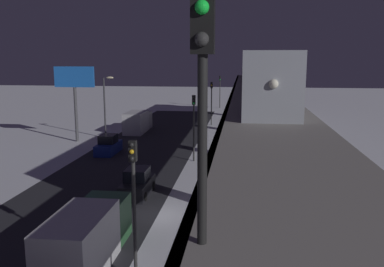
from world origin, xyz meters
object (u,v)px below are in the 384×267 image
object	(u,v)px
sedan_black	(137,184)
delivery_van	(138,122)
traffic_light_near	(134,190)
traffic_light_distant	(220,87)
traffic_light_far	(212,97)
box_truck	(87,237)
sedan_blue	(108,146)
commercial_billboard	(75,84)
traffic_light_mid	(194,118)
rail_signal	(202,79)
subway_train	(256,70)

from	to	relation	value
sedan_black	delivery_van	xyz separation A→B (m)	(6.60, -26.09, 0.56)
traffic_light_near	traffic_light_distant	bearing A→B (deg)	-90.00
delivery_van	traffic_light_far	bearing A→B (deg)	-144.91
delivery_van	traffic_light_far	xyz separation A→B (m)	(-9.50, -6.68, 2.85)
sedan_black	box_truck	xyz separation A→B (m)	(-0.20, 10.42, 0.56)
delivery_van	sedan_blue	bearing A→B (deg)	90.86
box_truck	traffic_light_far	distance (m)	43.36
traffic_light_far	commercial_billboard	xyz separation A→B (m)	(15.04, 14.27, 2.63)
box_truck	delivery_van	xyz separation A→B (m)	(6.80, -36.50, 0.00)
traffic_light_near	traffic_light_mid	xyz separation A→B (m)	(0.00, -22.19, 0.00)
sedan_black	rail_signal	bearing A→B (deg)	-72.63
box_truck	commercial_billboard	xyz separation A→B (m)	(12.34, -28.91, 5.48)
traffic_light_far	rail_signal	bearing A→B (deg)	94.18
traffic_light_near	commercial_billboard	bearing A→B (deg)	-63.45
sedan_blue	commercial_billboard	xyz separation A→B (m)	(5.74, -5.68, 6.03)
traffic_light_mid	traffic_light_far	size ratio (longest dim) A/B	1.00
sedan_black	traffic_light_mid	size ratio (longest dim) A/B	0.65
sedan_black	delivery_van	world-z (taller)	delivery_van
sedan_black	traffic_light_distant	size ratio (longest dim) A/B	0.65
subway_train	commercial_billboard	world-z (taller)	subway_train
sedan_black	box_truck	distance (m)	10.44
rail_signal	traffic_light_mid	world-z (taller)	rail_signal
sedan_blue	traffic_light_far	xyz separation A→B (m)	(-9.30, -19.95, 3.40)
traffic_light_far	traffic_light_distant	bearing A→B (deg)	-90.00
rail_signal	sedan_black	size ratio (longest dim) A/B	0.96
subway_train	traffic_light_distant	world-z (taller)	subway_train
subway_train	traffic_light_mid	distance (m)	11.04
box_truck	traffic_light_mid	size ratio (longest dim) A/B	1.16
subway_train	traffic_light_far	size ratio (longest dim) A/B	8.67
rail_signal	traffic_light_near	bearing A→B (deg)	-69.05
traffic_light_near	delivery_van	bearing A→B (deg)	-75.86
commercial_billboard	box_truck	bearing A→B (deg)	113.12
rail_signal	delivery_van	xyz separation A→B (m)	(13.51, -48.17, -8.19)
traffic_light_mid	sedan_black	bearing A→B (deg)	74.66
rail_signal	sedan_blue	distance (m)	38.36
rail_signal	traffic_light_far	world-z (taller)	rail_signal
sedan_blue	traffic_light_near	world-z (taller)	traffic_light_near
delivery_van	traffic_light_near	world-z (taller)	traffic_light_near
subway_train	traffic_light_mid	xyz separation A→B (m)	(6.03, 8.14, -4.40)
traffic_light_distant	subway_train	bearing A→B (deg)	99.45
rail_signal	traffic_light_distant	xyz separation A→B (m)	(4.01, -77.03, -5.35)
rail_signal	box_truck	world-z (taller)	rail_signal
box_truck	traffic_light_distant	xyz separation A→B (m)	(-2.70, -65.37, 2.85)
traffic_light_near	traffic_light_distant	world-z (taller)	same
sedan_blue	delivery_van	world-z (taller)	delivery_van
traffic_light_mid	commercial_billboard	distance (m)	17.20
traffic_light_near	traffic_light_distant	xyz separation A→B (m)	(0.00, -66.56, 0.00)
subway_train	traffic_light_mid	size ratio (longest dim) A/B	8.67
sedan_black	traffic_light_far	size ratio (longest dim) A/B	0.65
delivery_van	traffic_light_far	distance (m)	11.96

